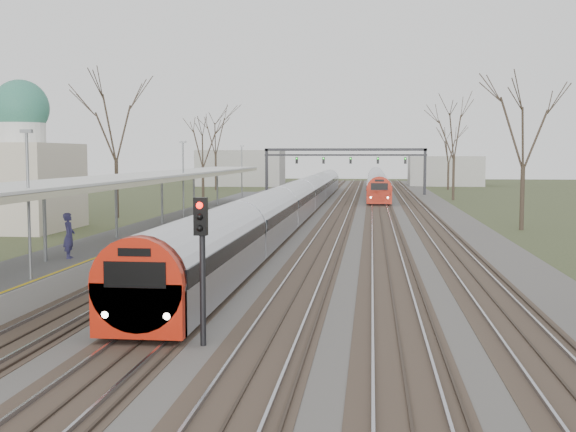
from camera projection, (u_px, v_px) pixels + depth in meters
name	position (u px, v px, depth m)	size (l,w,h in m)	color
track_bed	(332.00, 213.00, 64.09)	(24.00, 160.00, 0.22)	#474442
platform	(178.00, 226.00, 47.80)	(3.50, 69.00, 1.00)	#9E9B93
canopy	(157.00, 176.00, 43.04)	(4.10, 50.00, 3.11)	slate
signal_gantry	(345.00, 157.00, 93.36)	(21.00, 0.59, 6.08)	black
tree_west_far	(115.00, 120.00, 58.47)	(5.50, 5.50, 11.33)	#2D231C
tree_east_far	(524.00, 124.00, 49.04)	(5.00, 5.00, 10.30)	#2D231C
train_near	(301.00, 197.00, 63.58)	(2.62, 90.21, 3.05)	#ABADB5
train_far	(377.00, 181.00, 101.86)	(2.62, 60.21, 3.05)	#ABADB5
passenger	(69.00, 236.00, 29.20)	(0.69, 0.45, 1.88)	navy
signal_post	(202.00, 249.00, 19.10)	(0.35, 0.45, 4.10)	black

